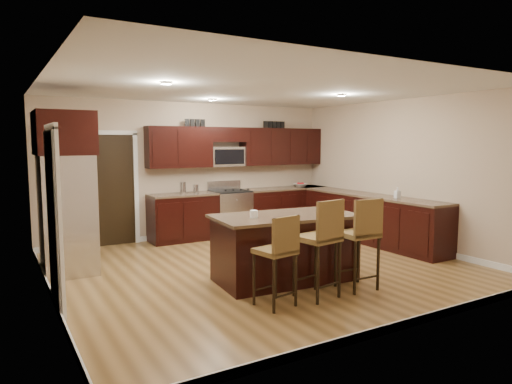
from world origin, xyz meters
TOP-DOWN VIEW (x-y plane):
  - floor at (0.00, 0.00)m, footprint 6.00×6.00m
  - ceiling at (0.00, 0.00)m, footprint 6.00×6.00m
  - wall_back at (0.00, 2.75)m, footprint 6.00×0.00m
  - wall_left at (-3.00, 0.00)m, footprint 0.00×5.50m
  - wall_right at (3.00, 0.00)m, footprint 0.00×5.50m
  - base_cabinets at (1.90, 1.45)m, footprint 4.02×3.96m
  - upper_cabinets at (1.04, 2.58)m, footprint 4.00×0.33m
  - range at (0.68, 2.45)m, footprint 0.76×0.64m
  - microwave at (0.68, 2.60)m, footprint 0.76×0.31m
  - doorway at (-1.65, 2.73)m, footprint 0.85×0.03m
  - pantry_door at (-2.98, -0.30)m, footprint 0.03×0.80m
  - letter_decor at (0.90, 2.58)m, footprint 2.20×0.03m
  - island at (-0.09, -0.72)m, footprint 2.05×1.20m
  - stool_left at (-0.74, -1.56)m, footprint 0.47×0.47m
  - stool_mid at (-0.13, -1.57)m, footprint 0.53×0.53m
  - stool_right at (0.52, -1.57)m, footprint 0.46×0.46m
  - refrigerator at (-2.62, 1.21)m, footprint 0.79×0.93m
  - floor_mat at (0.63, 1.84)m, footprint 0.95×0.68m
  - fruit_bowl at (2.47, 2.45)m, footprint 0.32×0.32m
  - soap_bottle at (2.70, -0.16)m, footprint 0.10×0.10m
  - canister_tall at (-0.34, 2.45)m, footprint 0.12×0.12m
  - canister_short at (-0.08, 2.45)m, footprint 0.11×0.11m
  - island_jar at (-0.59, -0.72)m, footprint 0.10×0.10m

SIDE VIEW (x-z plane):
  - floor at x=0.00m, z-range 0.00..0.00m
  - floor_mat at x=0.63m, z-range 0.00..0.01m
  - island at x=-0.09m, z-range -0.03..0.89m
  - base_cabinets at x=1.90m, z-range 0.00..0.92m
  - range at x=0.68m, z-range -0.08..1.03m
  - stool_left at x=-0.74m, z-range 0.13..1.21m
  - stool_right at x=0.52m, z-range 0.15..1.35m
  - stool_mid at x=-0.13m, z-range 0.15..1.38m
  - fruit_bowl at x=2.47m, z-range 0.92..0.99m
  - island_jar at x=-0.59m, z-range 0.92..1.02m
  - canister_short at x=-0.08m, z-range 0.92..1.08m
  - soap_bottle at x=2.70m, z-range 0.92..1.11m
  - pantry_door at x=-2.98m, z-range 0.00..2.04m
  - doorway at x=-1.65m, z-range 0.00..2.06m
  - canister_tall at x=-0.34m, z-range 0.92..1.15m
  - refrigerator at x=-2.62m, z-range 0.03..2.38m
  - wall_back at x=0.00m, z-range -1.65..4.35m
  - wall_left at x=-3.00m, z-range -1.40..4.10m
  - wall_right at x=3.00m, z-range -1.40..4.10m
  - microwave at x=0.68m, z-range 1.42..1.82m
  - upper_cabinets at x=1.04m, z-range 1.44..2.24m
  - letter_decor at x=0.90m, z-range 2.22..2.37m
  - ceiling at x=0.00m, z-range 2.70..2.70m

